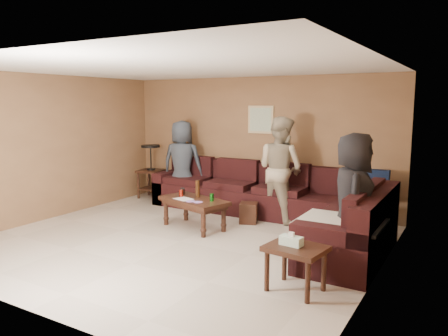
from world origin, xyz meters
name	(u,v)px	position (x,y,z in m)	size (l,w,h in m)	color
room	(178,128)	(0.00, 0.00, 1.66)	(5.60, 5.50, 2.50)	#B9AD9D
sectional_sofa	(274,206)	(0.81, 1.52, 0.33)	(4.65, 2.90, 0.97)	black
coffee_table	(194,203)	(-0.22, 0.68, 0.41)	(1.27, 0.88, 0.76)	#321910
end_table_left	(151,170)	(-2.31, 2.14, 0.59)	(0.55, 0.55, 1.13)	#321910
side_table_right	(295,252)	(2.07, -0.74, 0.43)	(0.67, 0.57, 0.65)	#321910
waste_bin	(249,213)	(0.41, 1.41, 0.17)	(0.29, 0.29, 0.34)	#321910
wall_art	(261,120)	(0.10, 2.48, 1.70)	(0.52, 0.04, 0.52)	tan
person_left	(182,163)	(-1.38, 2.00, 0.84)	(0.82, 0.53, 1.67)	#303843
person_middle	(280,169)	(0.79, 1.84, 0.90)	(0.87, 0.68, 1.79)	tan
person_right	(353,199)	(2.38, 0.39, 0.83)	(0.81, 0.53, 1.66)	black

